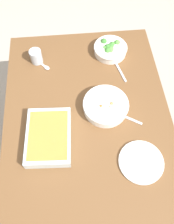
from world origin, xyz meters
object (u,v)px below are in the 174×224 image
baking_dish (49,137)px  stew_bowl (106,106)px  broccoli_bowl (110,49)px  spoon_spare (42,64)px  drink_cup (36,57)px  side_plate (141,162)px  spoon_by_broccoli (118,67)px  spoon_by_stew (122,115)px

baking_dish → stew_bowl: bearing=-63.5°
broccoli_bowl → baking_dish: 0.68m
spoon_spare → drink_cup: bearing=43.0°
broccoli_bowl → side_plate: (-0.72, -0.05, -0.03)m
broccoli_bowl → baking_dish: size_ratio=0.66×
broccoli_bowl → drink_cup: drink_cup is taller
broccoli_bowl → side_plate: broccoli_bowl is taller
spoon_by_broccoli → baking_dish: bearing=135.5°
spoon_by_broccoli → spoon_spare: (0.07, 0.46, 0.00)m
drink_cup → spoon_spare: drink_cup is taller
drink_cup → side_plate: bearing=-143.6°
spoon_by_stew → baking_dish: bearing=104.2°
broccoli_bowl → stew_bowl: bearing=168.6°
stew_bowl → drink_cup: 0.53m
baking_dish → spoon_spare: (0.50, 0.04, -0.03)m
stew_bowl → baking_dish: (-0.15, 0.31, 0.00)m
broccoli_bowl → drink_cup: bearing=93.6°
spoon_by_stew → side_plate: bearing=-169.5°
baking_dish → side_plate: size_ratio=1.42×
stew_bowl → drink_cup: drink_cup is taller
baking_dish → spoon_spare: 0.50m
broccoli_bowl → spoon_spare: 0.43m
side_plate → spoon_spare: (0.66, 0.48, -0.00)m
baking_dish → spoon_by_broccoli: (0.43, -0.42, -0.03)m
drink_cup → spoon_spare: (-0.03, -0.03, -0.03)m
spoon_by_broccoli → spoon_by_stew: bearing=175.0°
baking_dish → spoon_by_stew: size_ratio=1.97×
spoon_spare → spoon_by_stew: bearing=-132.6°
broccoli_bowl → baking_dish: bearing=145.0°
drink_cup → stew_bowl: bearing=-134.9°
broccoli_bowl → spoon_by_stew: (-0.46, -0.00, -0.03)m
baking_dish → spoon_by_broccoli: baking_dish is taller
spoon_by_stew → spoon_spare: bearing=47.4°
stew_bowl → spoon_by_stew: size_ratio=1.56×
stew_bowl → broccoli_bowl: broccoli_bowl is taller
spoon_by_broccoli → spoon_spare: 0.46m
broccoli_bowl → spoon_by_stew: 0.46m
side_plate → spoon_by_stew: 0.27m
stew_bowl → spoon_spare: stew_bowl is taller
spoon_by_stew → spoon_spare: 0.59m
baking_dish → broccoli_bowl: bearing=-35.0°
broccoli_bowl → drink_cup: 0.46m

